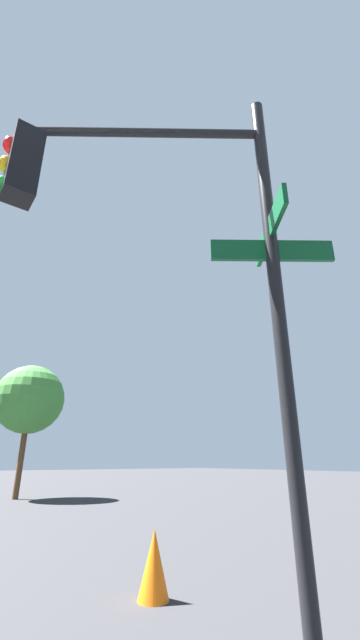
{
  "coord_description": "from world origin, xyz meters",
  "views": [
    {
      "loc": [
        -8.79,
        -4.63,
        1.46
      ],
      "look_at": [
        -5.94,
        -6.68,
        2.82
      ],
      "focal_mm": 20.43,
      "sensor_mm": 36.0,
      "label": 1
    }
  ],
  "objects": [
    {
      "name": "traffic_cone",
      "position": [
        -4.62,
        -7.26,
        0.36
      ],
      "size": [
        0.36,
        0.36,
        0.71
      ],
      "primitive_type": "cone",
      "color": "orange",
      "rests_on": "ground_plane"
    },
    {
      "name": "traffic_signal_near",
      "position": [
        -6.33,
        -6.01,
        3.5
      ],
      "size": [
        1.95,
        2.62,
        5.02
      ],
      "color": "black",
      "rests_on": "ground_plane"
    },
    {
      "name": "street_tree",
      "position": [
        8.5,
        -8.79,
        4.03
      ],
      "size": [
        2.99,
        2.99,
        5.54
      ],
      "color": "#4C331E",
      "rests_on": "ground_plane"
    }
  ]
}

